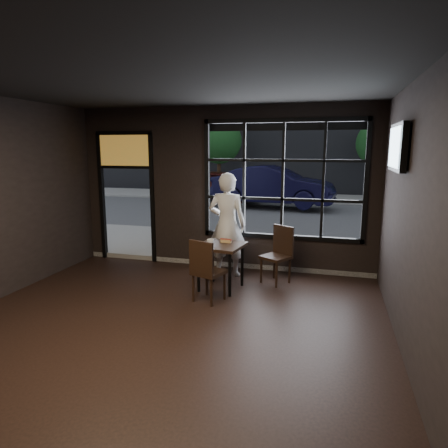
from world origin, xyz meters
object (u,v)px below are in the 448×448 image
(cafe_table, at_px, (221,266))
(man, at_px, (227,225))
(chair_near, at_px, (209,270))
(navy_car, at_px, (273,186))

(cafe_table, distance_m, man, 0.97)
(chair_near, height_order, man, man)
(man, height_order, navy_car, man)
(chair_near, bearing_deg, cafe_table, -73.91)
(cafe_table, height_order, navy_car, navy_car)
(cafe_table, bearing_deg, man, 104.88)
(cafe_table, relative_size, chair_near, 0.78)
(chair_near, height_order, navy_car, navy_car)
(cafe_table, bearing_deg, navy_car, 100.97)
(cafe_table, relative_size, man, 0.41)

